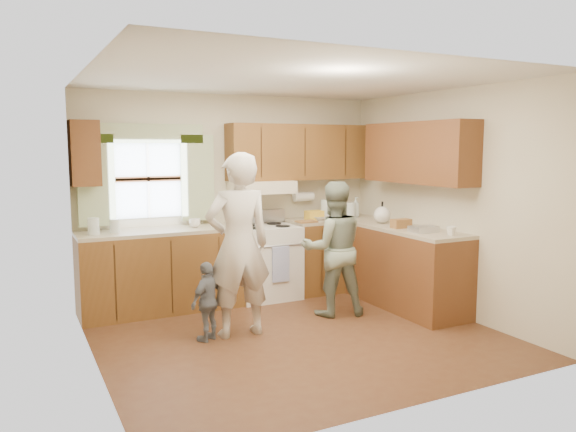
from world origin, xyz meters
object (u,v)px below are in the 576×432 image
woman_right (333,249)px  woman_left (238,245)px  stove (265,261)px  child (208,301)px

woman_right → woman_left: bearing=23.9°
stove → woman_left: woman_left is taller
child → woman_right: bearing=155.9°
woman_left → woman_right: bearing=-169.4°
child → woman_left: bearing=150.5°
stove → woman_right: bearing=-68.5°
woman_right → child: (-1.52, -0.19, -0.36)m
woman_left → stove: bearing=-122.9°
woman_left → child: size_ratio=2.34×
woman_left → child: 0.61m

